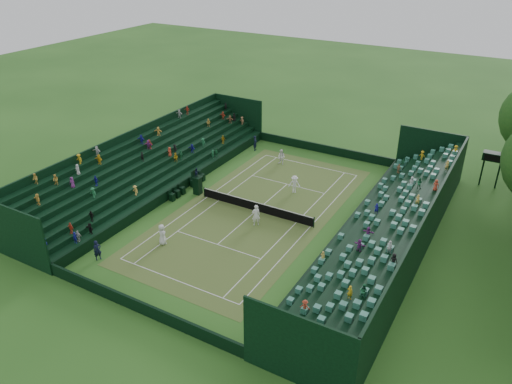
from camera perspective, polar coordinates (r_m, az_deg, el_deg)
ground at (r=45.97m, az=-0.00°, el=-2.21°), size 160.00×160.00×0.00m
court_surface at (r=45.97m, az=-0.00°, el=-2.21°), size 12.97×26.77×0.01m
perimeter_wall_north at (r=58.69m, az=7.76°, el=4.91°), size 17.17×0.20×1.00m
perimeter_wall_south at (r=35.25m, az=-13.27°, el=-12.60°), size 17.17×0.20×1.00m
perimeter_wall_east at (r=42.73m, az=9.95°, el=-4.40°), size 0.20×31.77×1.00m
perimeter_wall_west at (r=50.00m, az=-8.47°, el=0.70°), size 0.20×31.77×1.00m
north_grandstand at (r=41.27m, az=15.49°, el=-4.59°), size 6.60×32.00×4.90m
south_grandstand at (r=52.05m, az=-12.20°, el=2.75°), size 6.60×32.00×4.90m
tennis_net at (r=45.72m, az=-0.00°, el=-1.64°), size 11.67×0.10×1.06m
scoreboard_tower at (r=54.37m, az=25.49°, el=3.53°), size 2.00×1.00×3.70m
umpire_chair at (r=48.84m, az=-6.73°, el=1.04°), size 0.88×0.88×2.76m
courtside_chairs at (r=49.99m, az=-7.81°, el=0.62°), size 0.49×5.47×1.07m
player_near_west at (r=41.58m, az=-10.68°, el=-4.79°), size 1.02×0.83×1.81m
player_near_east at (r=43.37m, az=-0.01°, el=-2.65°), size 0.86×0.85×2.00m
player_far_west at (r=55.10m, az=2.93°, el=4.01°), size 0.90×0.74×1.73m
player_far_east at (r=49.02m, az=4.42°, el=0.90°), size 1.34×1.07×1.81m
line_judge_north at (r=58.76m, az=-0.08°, el=5.62°), size 0.60×0.75×1.79m
line_judge_south at (r=40.96m, az=-17.68°, el=-6.36°), size 0.61×0.72×1.69m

